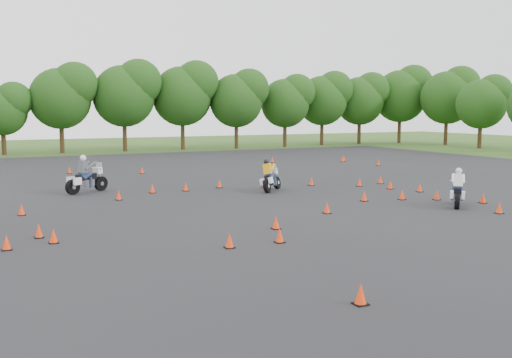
{
  "coord_description": "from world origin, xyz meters",
  "views": [
    {
      "loc": [
        -11.1,
        -18.62,
        4.25
      ],
      "look_at": [
        0.0,
        4.0,
        1.2
      ],
      "focal_mm": 40.0,
      "sensor_mm": 36.0,
      "label": 1
    }
  ],
  "objects": [
    {
      "name": "ground",
      "position": [
        0.0,
        0.0,
        0.0
      ],
      "size": [
        140.0,
        140.0,
        0.0
      ],
      "primitive_type": "plane",
      "color": "#2D5119",
      "rests_on": "ground"
    },
    {
      "name": "asphalt_pad",
      "position": [
        0.0,
        6.0,
        0.01
      ],
      "size": [
        62.0,
        62.0,
        0.0
      ],
      "primitive_type": "plane",
      "color": "black",
      "rests_on": "ground"
    },
    {
      "name": "treeline",
      "position": [
        3.56,
        35.0,
        4.6
      ],
      "size": [
        87.28,
        32.18,
        10.53
      ],
      "color": "#1C4012",
      "rests_on": "ground"
    },
    {
      "name": "traffic_cones",
      "position": [
        0.27,
        6.02,
        0.23
      ],
      "size": [
        36.5,
        32.99,
        0.45
      ],
      "color": "#FC350A",
      "rests_on": "asphalt_pad"
    },
    {
      "name": "rider_grey",
      "position": [
        -6.08,
        11.51,
        0.99
      ],
      "size": [
        2.61,
        1.91,
        1.96
      ],
      "primitive_type": null,
      "rotation": [
        0.0,
        0.0,
        0.5
      ],
      "color": "#494D51",
      "rests_on": "ground"
    },
    {
      "name": "rider_yellow",
      "position": [
        2.85,
        7.74,
        0.86
      ],
      "size": [
        2.1,
        2.01,
        1.72
      ],
      "primitive_type": null,
      "rotation": [
        0.0,
        0.0,
        0.75
      ],
      "color": "orange",
      "rests_on": "ground"
    },
    {
      "name": "rider_white",
      "position": [
        7.94,
        -0.1,
        0.87
      ],
      "size": [
        2.07,
        2.08,
        1.73
      ],
      "primitive_type": null,
      "rotation": [
        0.0,
        0.0,
        0.79
      ],
      "color": "white",
      "rests_on": "ground"
    }
  ]
}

